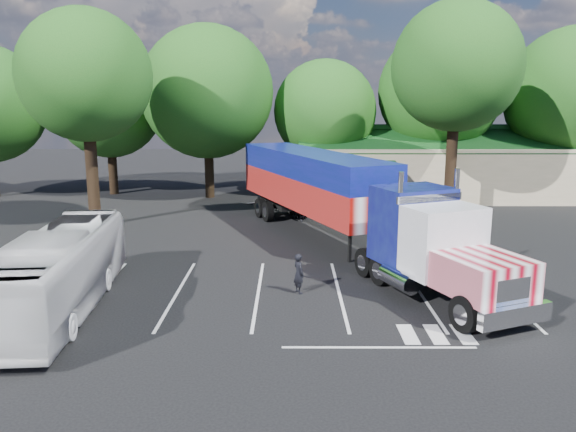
{
  "coord_description": "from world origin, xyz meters",
  "views": [
    {
      "loc": [
        1.24,
        -27.08,
        7.48
      ],
      "look_at": [
        1.16,
        -0.69,
        2.0
      ],
      "focal_mm": 35.0,
      "sensor_mm": 36.0,
      "label": 1
    }
  ],
  "objects_px": {
    "tour_bus": "(60,271)",
    "bicycle": "(298,212)",
    "semi_truck": "(336,194)",
    "silver_sedan": "(435,194)",
    "woman": "(299,273)"
  },
  "relations": [
    {
      "from": "woman",
      "to": "bicycle",
      "type": "relative_size",
      "value": 0.85
    },
    {
      "from": "bicycle",
      "to": "silver_sedan",
      "type": "bearing_deg",
      "value": 10.77
    },
    {
      "from": "semi_truck",
      "to": "tour_bus",
      "type": "height_order",
      "value": "semi_truck"
    },
    {
      "from": "semi_truck",
      "to": "bicycle",
      "type": "xyz_separation_m",
      "value": [
        -1.81,
        6.38,
        -2.25
      ]
    },
    {
      "from": "woman",
      "to": "semi_truck",
      "type": "bearing_deg",
      "value": -43.76
    },
    {
      "from": "tour_bus",
      "to": "bicycle",
      "type": "bearing_deg",
      "value": 55.91
    },
    {
      "from": "semi_truck",
      "to": "silver_sedan",
      "type": "relative_size",
      "value": 5.66
    },
    {
      "from": "semi_truck",
      "to": "woman",
      "type": "relative_size",
      "value": 14.08
    },
    {
      "from": "bicycle",
      "to": "woman",
      "type": "bearing_deg",
      "value": -111.47
    },
    {
      "from": "tour_bus",
      "to": "silver_sedan",
      "type": "relative_size",
      "value": 2.64
    },
    {
      "from": "semi_truck",
      "to": "woman",
      "type": "height_order",
      "value": "semi_truck"
    },
    {
      "from": "woman",
      "to": "tour_bus",
      "type": "distance_m",
      "value": 8.82
    },
    {
      "from": "semi_truck",
      "to": "bicycle",
      "type": "bearing_deg",
      "value": 83.23
    },
    {
      "from": "tour_bus",
      "to": "silver_sedan",
      "type": "height_order",
      "value": "tour_bus"
    },
    {
      "from": "semi_truck",
      "to": "woman",
      "type": "xyz_separation_m",
      "value": [
        -2.01,
        -7.39,
        -1.95
      ]
    }
  ]
}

